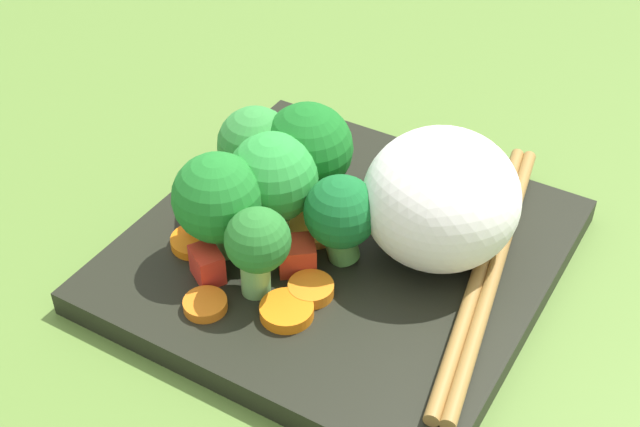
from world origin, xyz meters
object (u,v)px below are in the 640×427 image
object	(u,v)px
broccoli_floret_3	(218,199)
chopstick_pair	(489,266)
carrot_slice_4	(311,289)
square_plate	(341,254)
rice_mound	(441,199)

from	to	relation	value
broccoli_floret_3	chopstick_pair	size ratio (longest dim) A/B	0.30
chopstick_pair	carrot_slice_4	bearing A→B (deg)	120.19
square_plate	carrot_slice_4	distance (cm)	4.81
carrot_slice_4	chopstick_pair	world-z (taller)	chopstick_pair
square_plate	rice_mound	distance (cm)	7.49
square_plate	broccoli_floret_3	bearing A→B (deg)	130.94
square_plate	carrot_slice_4	size ratio (longest dim) A/B	9.22
square_plate	rice_mound	bearing A→B (deg)	-62.66
broccoli_floret_3	square_plate	bearing A→B (deg)	-49.06
broccoli_floret_3	chopstick_pair	world-z (taller)	broccoli_floret_3
rice_mound	chopstick_pair	world-z (taller)	rice_mound
carrot_slice_4	rice_mound	bearing A→B (deg)	-30.60
rice_mound	broccoli_floret_3	size ratio (longest dim) A/B	1.33
broccoli_floret_3	carrot_slice_4	bearing A→B (deg)	-88.89
square_plate	chopstick_pair	world-z (taller)	chopstick_pair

